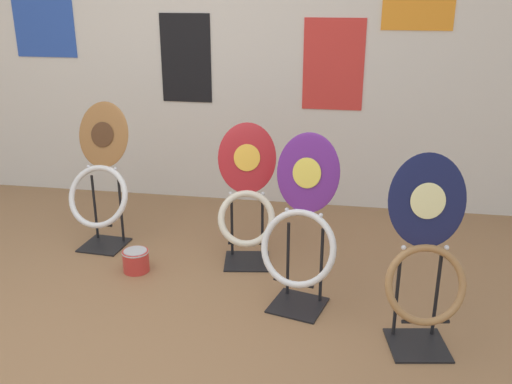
{
  "coord_description": "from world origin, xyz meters",
  "views": [
    {
      "loc": [
        1.16,
        -2.06,
        1.67
      ],
      "look_at": [
        0.63,
        0.97,
        0.55
      ],
      "focal_mm": 40.0,
      "sensor_mm": 36.0,
      "label": 1
    }
  ],
  "objects": [
    {
      "name": "ground_plane",
      "position": [
        0.0,
        0.0,
        0.0
      ],
      "size": [
        14.0,
        14.0,
        0.0
      ],
      "primitive_type": "plane",
      "color": "#8E6642"
    },
    {
      "name": "wall_back",
      "position": [
        0.0,
        2.29,
        1.3
      ],
      "size": [
        8.0,
        0.07,
        2.6
      ],
      "color": "silver",
      "rests_on": "ground_plane"
    },
    {
      "name": "toilet_seat_display_purple_note",
      "position": [
        0.92,
        0.7,
        0.47
      ],
      "size": [
        0.45,
        0.37,
        0.96
      ],
      "color": "black",
      "rests_on": "ground_plane"
    },
    {
      "name": "toilet_seat_display_woodgrain",
      "position": [
        -0.46,
        1.26,
        0.47
      ],
      "size": [
        0.44,
        0.36,
        0.96
      ],
      "color": "black",
      "rests_on": "ground_plane"
    },
    {
      "name": "toilet_seat_display_navy_moon",
      "position": [
        1.53,
        0.43,
        0.45
      ],
      "size": [
        0.41,
        0.33,
        0.95
      ],
      "color": "black",
      "rests_on": "ground_plane"
    },
    {
      "name": "toilet_seat_display_crimson_swirl",
      "position": [
        0.54,
        1.2,
        0.41
      ],
      "size": [
        0.41,
        0.42,
        0.86
      ],
      "color": "black",
      "rests_on": "ground_plane"
    },
    {
      "name": "paint_can",
      "position": [
        -0.11,
        0.92,
        0.07
      ],
      "size": [
        0.17,
        0.17,
        0.14
      ],
      "color": "red",
      "rests_on": "ground_plane"
    }
  ]
}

